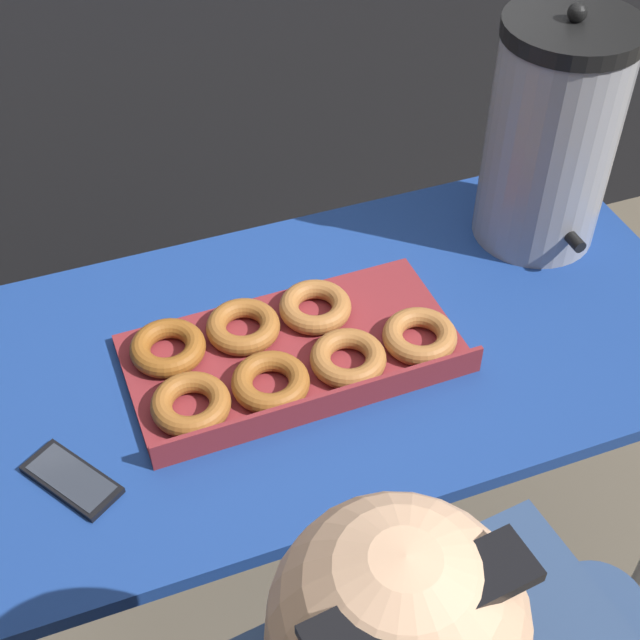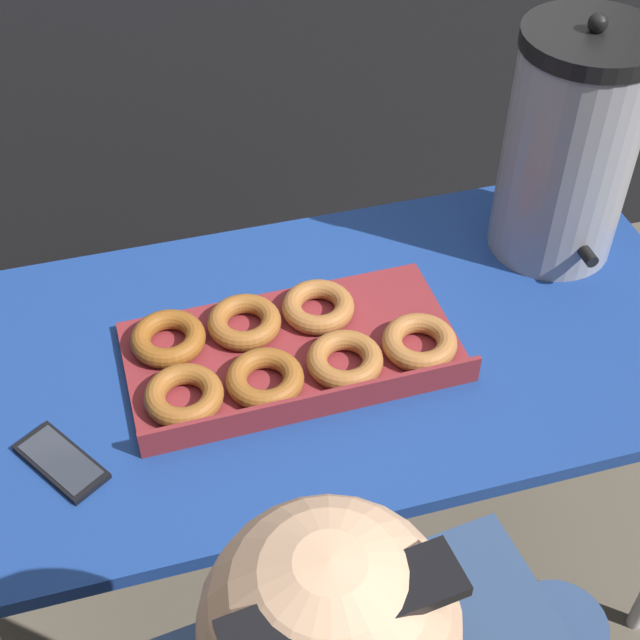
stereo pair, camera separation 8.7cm
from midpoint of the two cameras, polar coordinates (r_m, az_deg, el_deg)
The scene contains 5 objects.
ground_plane at distance 2.08m, azimuth -0.68°, elevation -15.82°, with size 12.00×12.00×0.00m, color brown.
folding_table at distance 1.52m, azimuth -0.90°, elevation -2.90°, with size 1.29×0.68×0.74m.
donut_box at distance 1.44m, azimuth -3.89°, elevation -2.16°, with size 0.56×0.30×0.05m.
coffee_urn at distance 1.62m, azimuth 13.08°, elevation 11.42°, with size 0.23×0.26×0.45m.
cell_phone at distance 1.36m, azimuth -17.42°, elevation -9.76°, with size 0.14×0.16×0.01m.
Camera 1 is at (-0.38, -0.96, 1.81)m, focal length 50.00 mm.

